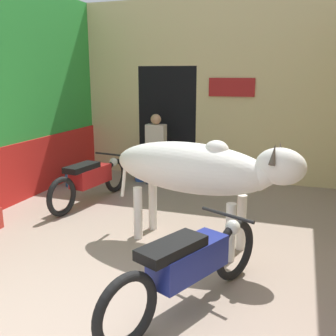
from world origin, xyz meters
TOP-DOWN VIEW (x-y plane):
  - wall_back_with_doorway at (-0.33, 5.79)m, footprint 5.14×0.93m
  - cow at (0.57, 2.41)m, footprint 2.36×1.00m
  - motorcycle_near at (0.84, 1.12)m, footprint 0.96×1.90m
  - motorcycle_far at (-1.44, 3.44)m, footprint 0.58×1.94m
  - shopkeeper_seated at (-0.89, 4.89)m, footprint 0.36×0.33m
  - plastic_stool at (-1.21, 4.92)m, footprint 0.32×0.32m
  - bucket at (-2.27, 4.19)m, footprint 0.26×0.26m

SIDE VIEW (x-z plane):
  - bucket at x=-2.27m, z-range 0.00..0.26m
  - plastic_stool at x=-1.21m, z-range 0.02..0.50m
  - motorcycle_far at x=-1.44m, z-range 0.05..0.76m
  - motorcycle_near at x=0.84m, z-range 0.05..0.79m
  - shopkeeper_seated at x=-0.89m, z-range 0.04..1.34m
  - cow at x=0.57m, z-range 0.27..1.62m
  - wall_back_with_doorway at x=-0.33m, z-range -0.23..3.17m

